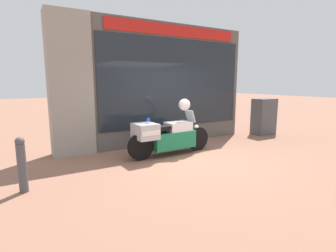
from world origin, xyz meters
name	(u,v)px	position (x,y,z in m)	size (l,w,h in m)	color
ground_plane	(196,159)	(0.00, 0.00, 0.00)	(60.00, 60.00, 0.00)	#8E604C
shop_building	(144,85)	(-0.46, 2.00, 1.82)	(6.16, 0.55, 3.63)	#56514C
window_display	(170,127)	(0.46, 2.03, 0.45)	(4.65, 0.30, 1.88)	slate
paramedic_motorcycle	(166,136)	(-0.49, 0.65, 0.52)	(2.44, 0.63, 1.15)	black
utility_cabinet	(264,117)	(4.02, 1.31, 0.65)	(0.83, 0.51, 1.30)	#4C4C51
white_helmet	(184,105)	(0.08, 0.67, 1.30)	(0.31, 0.31, 0.31)	white
street_bollard	(22,164)	(-3.80, -0.09, 0.51)	(0.15, 0.15, 0.98)	#47474C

